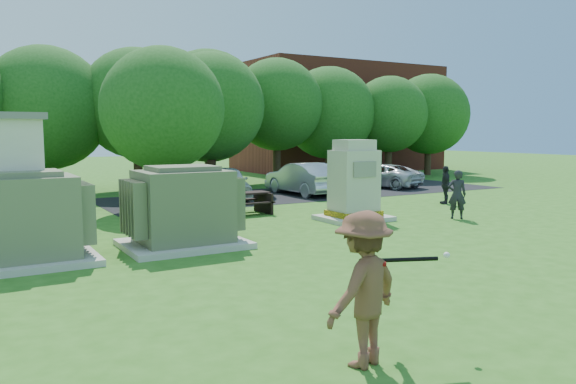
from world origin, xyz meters
TOP-DOWN VIEW (x-y plane):
  - ground at (0.00, 0.00)m, footprint 120.00×120.00m
  - brick_building at (18.00, 27.00)m, footprint 15.00×8.00m
  - parking_strip at (7.00, 13.50)m, footprint 20.00×6.00m
  - transformer_left at (-6.50, 4.50)m, footprint 3.00×2.40m
  - transformer_right at (-2.80, 4.50)m, footprint 3.00×2.40m
  - generator_cabinet at (3.57, 5.78)m, footprint 2.19×1.79m
  - picnic_table at (1.01, 8.84)m, footprint 1.83×1.37m
  - batter at (-3.39, -3.63)m, footprint 1.42×1.06m
  - person_by_generator at (6.75, 4.26)m, footprint 0.71×0.70m
  - person_at_picnic at (-0.55, 8.17)m, footprint 0.84×0.73m
  - person_walking_right at (9.37, 7.31)m, footprint 0.82×0.97m
  - car_white at (2.36, 13.36)m, footprint 2.72×4.53m
  - car_silver_a at (6.19, 13.20)m, footprint 1.68×4.57m
  - car_dark at (7.98, 13.84)m, footprint 2.86×4.58m
  - car_silver_b at (11.61, 14.08)m, footprint 3.22×4.84m
  - batting_equipment at (-2.71, -3.68)m, footprint 1.42×0.37m
  - tree_row at (1.75, 18.50)m, footprint 41.30×13.30m

SIDE VIEW (x-z plane):
  - ground at x=0.00m, z-range 0.00..0.00m
  - parking_strip at x=7.00m, z-range 0.00..0.01m
  - picnic_table at x=1.01m, z-range 0.10..0.88m
  - car_silver_b at x=11.61m, z-range 0.00..1.24m
  - car_dark at x=7.98m, z-range 0.00..1.24m
  - car_white at x=2.36m, z-range 0.00..1.44m
  - person_at_picnic at x=-0.55m, z-range 0.00..1.45m
  - car_silver_a at x=6.19m, z-range 0.00..1.50m
  - person_walking_right at x=9.37m, z-range 0.00..1.55m
  - person_by_generator at x=6.75m, z-range 0.00..1.65m
  - transformer_left at x=-6.50m, z-range -0.07..2.00m
  - transformer_right at x=-2.80m, z-range -0.07..2.00m
  - batter at x=-3.39m, z-range 0.00..1.95m
  - generator_cabinet at x=3.57m, z-range -0.17..2.50m
  - batting_equipment at x=-2.71m, z-range 1.22..1.33m
  - brick_building at x=18.00m, z-range 0.00..8.00m
  - tree_row at x=1.75m, z-range 0.50..7.80m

